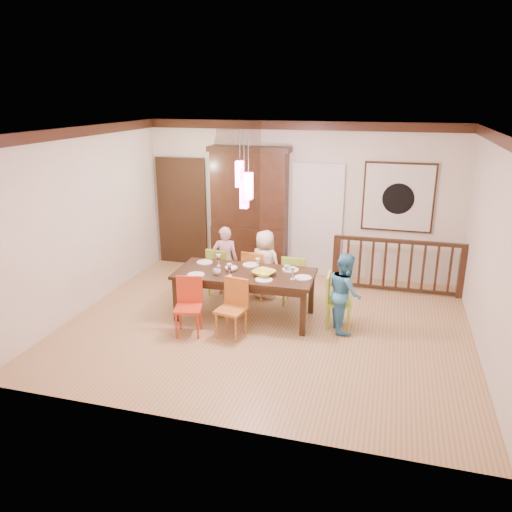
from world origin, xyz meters
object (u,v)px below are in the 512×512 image
(china_hutch, at_px, (250,211))
(dining_table, at_px, (245,277))
(chair_end_right, at_px, (339,297))
(person_far_mid, at_px, (265,264))
(person_far_left, at_px, (225,260))
(chair_far_left, at_px, (221,268))
(balustrade, at_px, (398,265))
(person_end_right, at_px, (345,292))

(china_hutch, bearing_deg, dining_table, -75.77)
(chair_end_right, height_order, person_far_mid, person_far_mid)
(person_far_left, xyz_separation_m, person_far_mid, (0.71, 0.02, -0.01))
(chair_end_right, bearing_deg, chair_far_left, 68.09)
(chair_far_left, distance_m, balustrade, 3.10)
(person_far_left, bearing_deg, person_far_mid, 167.39)
(dining_table, relative_size, china_hutch, 0.88)
(person_far_left, distance_m, person_end_right, 2.33)
(balustrade, distance_m, person_end_right, 1.92)
(person_far_left, bearing_deg, person_end_right, 143.66)
(china_hutch, relative_size, person_end_right, 2.06)
(dining_table, bearing_deg, person_far_left, 124.69)
(balustrade, relative_size, person_far_mid, 1.90)
(chair_far_left, distance_m, person_far_mid, 0.78)
(china_hutch, height_order, balustrade, china_hutch)
(dining_table, distance_m, chair_end_right, 1.47)
(dining_table, xyz_separation_m, china_hutch, (-0.53, 2.09, 0.56))
(person_far_left, relative_size, person_end_right, 1.03)
(china_hutch, bearing_deg, balustrade, -7.01)
(person_end_right, bearing_deg, dining_table, 70.46)
(chair_end_right, relative_size, china_hutch, 0.34)
(chair_far_left, distance_m, person_far_left, 0.14)
(china_hutch, bearing_deg, person_far_left, -93.90)
(china_hutch, height_order, person_far_mid, china_hutch)
(dining_table, bearing_deg, china_hutch, 103.26)
(chair_far_left, bearing_deg, person_far_left, -122.14)
(balustrade, bearing_deg, chair_end_right, -116.33)
(chair_end_right, bearing_deg, person_far_mid, 56.01)
(chair_end_right, height_order, person_end_right, person_end_right)
(china_hutch, distance_m, balustrade, 2.93)
(person_far_mid, height_order, person_end_right, person_far_mid)
(balustrade, relative_size, person_end_right, 1.91)
(china_hutch, bearing_deg, person_far_mid, -62.78)
(dining_table, distance_m, person_end_right, 1.54)
(balustrade, xyz_separation_m, person_end_right, (-0.74, -1.77, 0.09))
(person_end_right, bearing_deg, person_far_mid, 39.54)
(balustrade, bearing_deg, china_hutch, 172.50)
(chair_far_left, bearing_deg, balustrade, -153.99)
(dining_table, height_order, person_far_mid, person_far_mid)
(person_far_mid, distance_m, person_end_right, 1.70)
(dining_table, xyz_separation_m, chair_far_left, (-0.67, 0.79, -0.18))
(dining_table, height_order, person_far_left, person_far_left)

